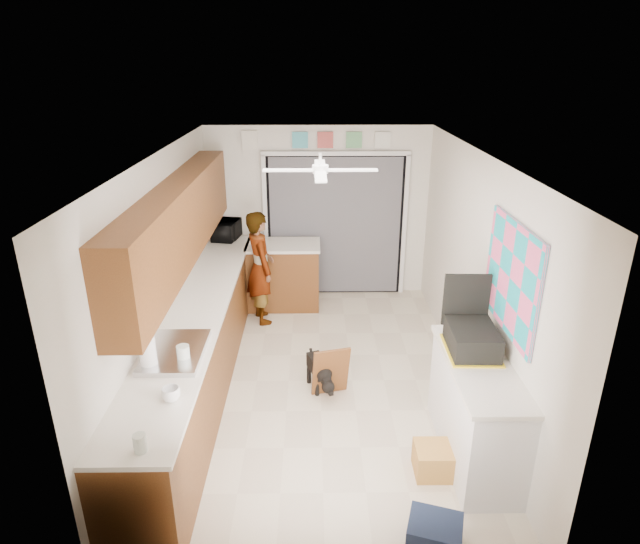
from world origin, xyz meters
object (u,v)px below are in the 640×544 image
object	(u,v)px
cup	(171,394)
man	(260,268)
microwave	(226,230)
paper_towel_roll	(148,353)
cardboard_box	(439,460)
dog	(318,372)
suitcase	(472,339)
navy_crate	(435,535)

from	to	relation	value
cup	man	size ratio (longest dim) A/B	0.09
microwave	man	size ratio (longest dim) A/B	0.31
microwave	paper_towel_roll	xyz separation A→B (m)	(-0.13, -3.46, 0.02)
paper_towel_roll	cardboard_box	world-z (taller)	paper_towel_roll
man	dog	bearing A→B (deg)	-175.01
cardboard_box	suitcase	bearing A→B (deg)	55.18
cardboard_box	man	size ratio (longest dim) A/B	0.27
cardboard_box	navy_crate	distance (m)	0.79
man	cup	bearing A→B (deg)	153.87
cup	suitcase	bearing A→B (deg)	16.00
navy_crate	man	world-z (taller)	man
microwave	navy_crate	world-z (taller)	microwave
suitcase	dog	bearing A→B (deg)	149.52
cardboard_box	cup	bearing A→B (deg)	-173.41
suitcase	cardboard_box	size ratio (longest dim) A/B	1.29
paper_towel_roll	navy_crate	bearing A→B (deg)	-23.36
man	dog	xyz separation A→B (m)	(0.75, -1.66, -0.57)
navy_crate	man	bearing A→B (deg)	113.02
suitcase	cup	bearing A→B (deg)	-162.28
microwave	cardboard_box	xyz separation A→B (m)	(2.32, -3.67, -0.94)
navy_crate	dog	bearing A→B (deg)	111.81
paper_towel_roll	dog	size ratio (longest dim) A/B	0.58
man	dog	distance (m)	1.91
navy_crate	man	distance (m)	4.10
cup	microwave	bearing A→B (deg)	92.41
cardboard_box	man	distance (m)	3.51
microwave	cup	size ratio (longest dim) A/B	3.34
paper_towel_roll	suitcase	xyz separation A→B (m)	(2.77, 0.25, -0.03)
cardboard_box	navy_crate	size ratio (longest dim) A/B	1.08
cardboard_box	dog	size ratio (longest dim) A/B	0.81
dog	cardboard_box	bearing A→B (deg)	-72.42
paper_towel_roll	cardboard_box	distance (m)	2.64
cardboard_box	microwave	bearing A→B (deg)	122.23
dog	navy_crate	bearing A→B (deg)	-88.71
microwave	dog	world-z (taller)	microwave
paper_towel_roll	man	size ratio (longest dim) A/B	0.19
microwave	dog	size ratio (longest dim) A/B	0.93
paper_towel_roll	suitcase	size ratio (longest dim) A/B	0.56
navy_crate	cup	bearing A→B (deg)	165.31
microwave	navy_crate	bearing A→B (deg)	-144.44
cup	navy_crate	xyz separation A→B (m)	(1.95, -0.51, -0.88)
cup	navy_crate	size ratio (longest dim) A/B	0.37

